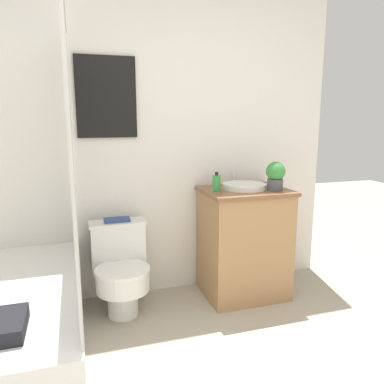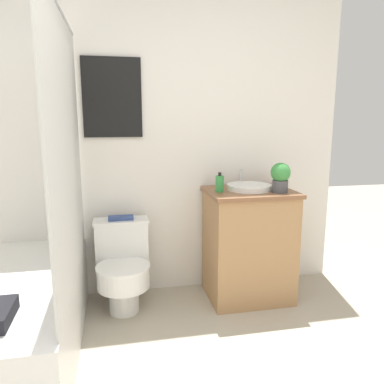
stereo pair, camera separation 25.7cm
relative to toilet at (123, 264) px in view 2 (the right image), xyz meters
The scene contains 8 objects.
wall_back 0.98m from the toilet, 55.21° to the left, with size 3.20×0.07×2.50m.
shower_area 0.75m from the toilet, 139.39° to the right, with size 0.63×1.49×1.98m.
toilet is the anchor object (origin of this frame).
vanity 0.97m from the toilet, ahead, with size 0.65×0.53×0.86m.
sink 1.11m from the toilet, ahead, with size 0.34×0.37×0.13m.
soap_bottle 0.94m from the toilet, ahead, with size 0.06×0.06×0.15m.
potted_plant 1.33m from the toilet, ahead, with size 0.14×0.14×0.22m.
book_on_tank 0.35m from the toilet, 90.00° to the left, with size 0.19×0.10×0.02m.
Camera 2 is at (-0.22, -0.96, 1.40)m, focal length 35.00 mm.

